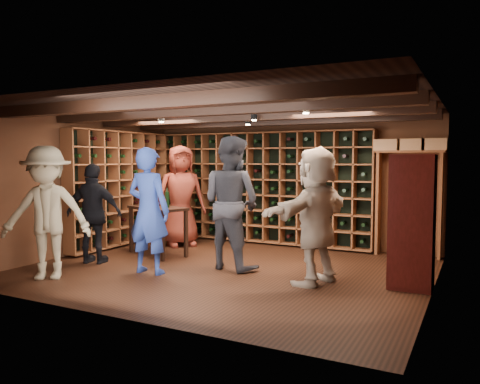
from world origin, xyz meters
The scene contains 13 objects.
ground centered at (0.00, 0.00, 0.00)m, with size 6.00×6.00×0.00m, color black.
room_shell centered at (0.00, 0.05, 2.42)m, with size 6.00×6.00×6.00m.
wine_rack_back centered at (-0.52, 2.33, 1.15)m, with size 4.65×0.30×2.20m.
wine_rack_left centered at (-2.83, 0.82, 1.15)m, with size 0.30×2.65×2.20m.
crate_shelf centered at (2.41, 2.32, 1.57)m, with size 1.20×0.32×2.07m.
display_cabinet centered at (2.71, 0.20, 0.86)m, with size 0.55×0.50×1.75m.
man_blue_shirt centered at (-0.91, -0.74, 0.95)m, with size 0.69×0.45×1.89m, color navy.
man_grey_suit centered at (0.04, 0.11, 1.04)m, with size 1.01×0.78×2.07m, color black.
guest_red_floral centered at (-1.76, 1.37, 1.00)m, with size 0.97×0.63×1.99m, color maroon.
guest_woman_black centered at (-2.14, -0.60, 0.82)m, with size 0.97×0.40×1.65m, color black.
guest_khaki centered at (-2.00, -1.66, 0.95)m, with size 1.23×0.71×1.91m, color gray.
guest_beige centered at (1.51, -0.16, 0.95)m, with size 1.76×0.56×1.89m, color gray.
tasting_table centered at (-1.64, 0.44, 0.77)m, with size 1.28×0.94×1.15m.
Camera 1 is at (3.49, -6.31, 1.71)m, focal length 35.00 mm.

